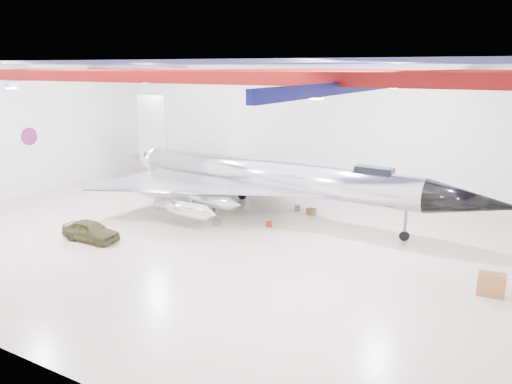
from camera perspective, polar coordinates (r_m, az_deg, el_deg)
The scene contains 16 objects.
floor at distance 32.95m, azimuth -5.56°, elevation -5.10°, with size 40.00×40.00×0.00m, color beige.
wall_back at distance 44.49m, azimuth 5.60°, elevation 7.20°, with size 40.00×40.00×0.00m, color silver.
wall_left at distance 46.10m, azimuth -26.58°, elevation 6.03°, with size 30.00×30.00×0.00m, color silver.
ceiling at distance 31.12m, azimuth -6.06°, elevation 14.39°, with size 40.00×40.00×0.00m, color #0A0F38.
ceiling_structure at distance 31.13m, azimuth -6.02°, elevation 13.15°, with size 39.50×29.50×1.08m.
wall_roundel at distance 47.24m, azimuth -24.47°, elevation 5.80°, with size 1.50×1.50×0.10m, color #B21414.
jet_aircraft at distance 36.60m, azimuth 1.59°, elevation 1.47°, with size 31.28×18.73×8.53m.
jeep at distance 33.54m, azimuth -18.36°, elevation -4.22°, with size 1.59×3.95×1.35m, color #3B3B1D.
desk at distance 27.06m, azimuth 25.30°, elevation -9.54°, with size 1.26×0.63×1.16m, color brown.
crate_ply at distance 39.97m, azimuth -6.56°, elevation -1.41°, with size 0.48×0.38×0.34m, color olive.
engine_drum at distance 35.04m, azimuth -4.54°, elevation -3.52°, with size 0.49×0.49×0.44m, color #59595B.
parts_bin at distance 37.89m, azimuth 6.33°, elevation -2.20°, with size 0.62×0.50×0.44m, color olive.
crate_small at distance 43.15m, azimuth -7.61°, elevation -0.31°, with size 0.42×0.34×0.30m, color #59595B.
tool_chest at distance 34.72m, azimuth 1.50°, elevation -3.71°, with size 0.41×0.41×0.36m, color maroon.
oil_barrel at distance 37.90m, azimuth -5.17°, elevation -2.19°, with size 0.58×0.47×0.41m, color olive.
spares_box at distance 38.90m, azimuth 4.75°, elevation -1.76°, with size 0.43×0.43×0.39m, color #59595B.
Camera 1 is at (18.21, -25.24, 10.82)m, focal length 35.00 mm.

